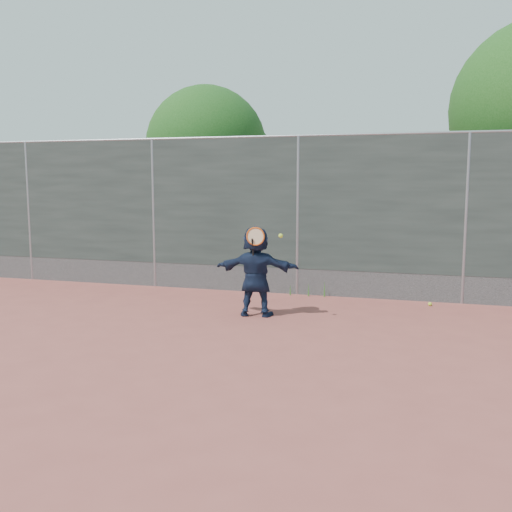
# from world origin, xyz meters

# --- Properties ---
(ground) EXTENTS (80.00, 80.00, 0.00)m
(ground) POSITION_xyz_m (0.00, 0.00, 0.00)
(ground) COLOR #9E4C42
(ground) RESTS_ON ground
(player) EXTENTS (1.39, 0.56, 1.46)m
(player) POSITION_xyz_m (-0.27, 1.60, 0.73)
(player) COLOR #16213D
(player) RESTS_ON ground
(ball_ground) EXTENTS (0.07, 0.07, 0.07)m
(ball_ground) POSITION_xyz_m (2.45, 3.13, 0.03)
(ball_ground) COLOR #BCDB30
(ball_ground) RESTS_ON ground
(fence) EXTENTS (20.00, 0.06, 3.03)m
(fence) POSITION_xyz_m (-0.00, 3.50, 1.58)
(fence) COLOR #38423D
(fence) RESTS_ON ground
(swing_action) EXTENTS (0.61, 0.21, 0.51)m
(swing_action) POSITION_xyz_m (-0.18, 1.39, 1.30)
(swing_action) COLOR #CB4F13
(swing_action) RESTS_ON ground
(tree_left) EXTENTS (3.15, 3.00, 4.53)m
(tree_left) POSITION_xyz_m (-2.85, 6.55, 2.94)
(tree_left) COLOR #382314
(tree_left) RESTS_ON ground
(weed_clump) EXTENTS (0.68, 0.07, 0.30)m
(weed_clump) POSITION_xyz_m (0.29, 3.38, 0.13)
(weed_clump) COLOR #387226
(weed_clump) RESTS_ON ground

